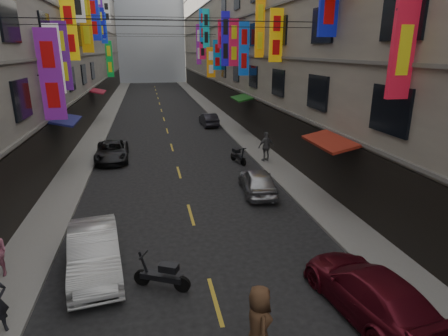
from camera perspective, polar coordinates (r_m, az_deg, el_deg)
name	(u,v)px	position (r m, az deg, el deg)	size (l,w,h in m)	color
sidewalk_left	(104,121)	(39.77, -17.87, 6.88)	(2.00, 90.00, 0.12)	slate
sidewalk_right	(221,117)	(40.24, -0.51, 7.84)	(2.00, 90.00, 0.12)	slate
building_row_left	(24,19)	(40.39, -28.16, 19.36)	(10.14, 90.00, 19.00)	gray
building_row_right	(278,23)	(41.30, 8.22, 21.05)	(10.14, 90.00, 19.00)	gray
haze_block	(150,30)	(89.04, -11.16, 19.94)	(18.00, 8.00, 22.00)	#A6ADB8
shop_signage	(160,20)	(31.77, -9.71, 21.33)	(14.00, 55.00, 12.40)	blue
street_awnings	(153,117)	(23.26, -10.70, 7.71)	(13.99, 35.20, 0.41)	#154F26
overhead_cables	(166,19)	(27.04, -8.78, 21.49)	(14.00, 38.04, 1.24)	black
lane_markings	(165,124)	(36.61, -8.92, 6.57)	(0.12, 80.20, 0.01)	gold
scooter_crossing	(163,275)	(11.74, -9.35, -15.85)	(1.66, 0.94, 1.14)	black
scooter_far_right	(238,156)	(23.67, 2.14, 1.82)	(0.71, 1.77, 1.14)	black
car_left_mid	(94,252)	(12.90, -19.14, -11.97)	(1.51, 4.33, 1.43)	silver
car_left_far	(112,151)	(25.21, -16.70, 2.45)	(2.01, 4.36, 1.21)	black
car_right_near	(370,291)	(11.30, 21.32, -17.11)	(1.85, 4.55, 1.32)	maroon
car_right_mid	(257,181)	(18.66, 5.13, -1.98)	(1.52, 3.77, 1.28)	#ABABB0
car_right_far	(209,119)	(35.49, -2.33, 7.40)	(1.27, 3.65, 1.20)	#27262E
pedestrian_rfar	(266,146)	(23.68, 6.46, 3.28)	(1.11, 0.63, 1.89)	#5F5F61
pedestrian_crossing	(259,324)	(9.17, 5.31, -22.62)	(0.94, 0.64, 1.92)	#4B301E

